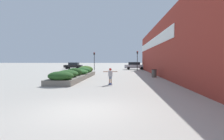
{
  "coord_description": "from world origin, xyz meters",
  "views": [
    {
      "loc": [
        1.49,
        -6.44,
        1.9
      ],
      "look_at": [
        0.23,
        13.96,
        0.82
      ],
      "focal_mm": 28.0,
      "sensor_mm": 36.0,
      "label": 1
    }
  ],
  "objects_px": {
    "car_center_left": "(135,66)",
    "traffic_light_right": "(137,58)",
    "traffic_light_left": "(94,58)",
    "trash_bin": "(154,73)",
    "car_leftmost": "(73,66)",
    "skateboard": "(110,84)",
    "skateboarder": "(110,74)"
  },
  "relations": [
    {
      "from": "car_leftmost",
      "to": "car_center_left",
      "type": "distance_m",
      "value": 14.4
    },
    {
      "from": "skateboarder",
      "to": "traffic_light_right",
      "type": "height_order",
      "value": "traffic_light_right"
    },
    {
      "from": "skateboard",
      "to": "car_center_left",
      "type": "xyz_separation_m",
      "value": [
        3.6,
        24.54,
        0.76
      ]
    },
    {
      "from": "skateboarder",
      "to": "traffic_light_left",
      "type": "bearing_deg",
      "value": 88.31
    },
    {
      "from": "traffic_light_left",
      "to": "traffic_light_right",
      "type": "bearing_deg",
      "value": -1.81
    },
    {
      "from": "traffic_light_left",
      "to": "traffic_light_right",
      "type": "distance_m",
      "value": 8.46
    },
    {
      "from": "skateboarder",
      "to": "traffic_light_right",
      "type": "relative_size",
      "value": 0.33
    },
    {
      "from": "skateboarder",
      "to": "traffic_light_left",
      "type": "distance_m",
      "value": 21.07
    },
    {
      "from": "skateboard",
      "to": "car_center_left",
      "type": "distance_m",
      "value": 24.81
    },
    {
      "from": "trash_bin",
      "to": "traffic_light_left",
      "type": "bearing_deg",
      "value": 123.22
    },
    {
      "from": "car_center_left",
      "to": "traffic_light_right",
      "type": "bearing_deg",
      "value": 2.75
    },
    {
      "from": "trash_bin",
      "to": "traffic_light_left",
      "type": "xyz_separation_m",
      "value": [
        -9.24,
        14.11,
        1.95
      ]
    },
    {
      "from": "trash_bin",
      "to": "car_center_left",
      "type": "height_order",
      "value": "car_center_left"
    },
    {
      "from": "skateboarder",
      "to": "car_center_left",
      "type": "xyz_separation_m",
      "value": [
        3.6,
        24.54,
        -0.01
      ]
    },
    {
      "from": "car_center_left",
      "to": "traffic_light_left",
      "type": "xyz_separation_m",
      "value": [
        -8.25,
        -4.05,
        1.58
      ]
    },
    {
      "from": "skateboarder",
      "to": "trash_bin",
      "type": "bearing_deg",
      "value": 39.83
    },
    {
      "from": "skateboard",
      "to": "traffic_light_left",
      "type": "bearing_deg",
      "value": 88.31
    },
    {
      "from": "car_leftmost",
      "to": "traffic_light_left",
      "type": "relative_size",
      "value": 1.15
    },
    {
      "from": "trash_bin",
      "to": "traffic_light_right",
      "type": "distance_m",
      "value": 14.02
    },
    {
      "from": "skateboard",
      "to": "traffic_light_left",
      "type": "relative_size",
      "value": 0.21
    },
    {
      "from": "skateboard",
      "to": "traffic_light_left",
      "type": "xyz_separation_m",
      "value": [
        -4.65,
        20.49,
        2.34
      ]
    },
    {
      "from": "trash_bin",
      "to": "traffic_light_right",
      "type": "height_order",
      "value": "traffic_light_right"
    },
    {
      "from": "skateboarder",
      "to": "trash_bin",
      "type": "xyz_separation_m",
      "value": [
        4.59,
        6.38,
        -0.38
      ]
    },
    {
      "from": "skateboard",
      "to": "car_leftmost",
      "type": "xyz_separation_m",
      "value": [
        -10.64,
        26.68,
        0.72
      ]
    },
    {
      "from": "skateboard",
      "to": "traffic_light_right",
      "type": "relative_size",
      "value": 0.2
    },
    {
      "from": "skateboard",
      "to": "car_leftmost",
      "type": "relative_size",
      "value": 0.18
    },
    {
      "from": "skateboarder",
      "to": "traffic_light_left",
      "type": "height_order",
      "value": "traffic_light_left"
    },
    {
      "from": "trash_bin",
      "to": "traffic_light_right",
      "type": "xyz_separation_m",
      "value": [
        -0.78,
        13.84,
        2.08
      ]
    },
    {
      "from": "car_center_left",
      "to": "traffic_light_right",
      "type": "distance_m",
      "value": 4.64
    },
    {
      "from": "skateboard",
      "to": "traffic_light_left",
      "type": "distance_m",
      "value": 21.14
    },
    {
      "from": "car_leftmost",
      "to": "traffic_light_right",
      "type": "bearing_deg",
      "value": -114.07
    },
    {
      "from": "trash_bin",
      "to": "car_leftmost",
      "type": "distance_m",
      "value": 25.38
    }
  ]
}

